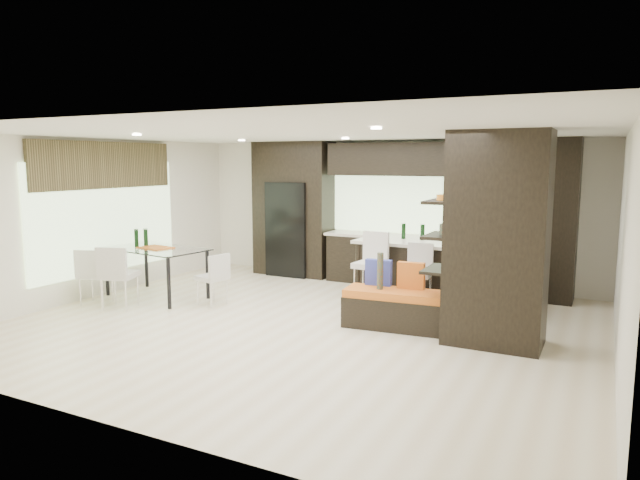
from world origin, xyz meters
The scene contains 22 objects.
ground centered at (0.00, 0.00, 0.00)m, with size 8.00×8.00×0.00m, color beige.
back_wall centered at (0.00, 3.50, 1.35)m, with size 8.00×0.02×2.70m, color white.
left_wall centered at (-4.00, 0.00, 1.35)m, with size 0.02×7.00×2.70m, color white.
right_wall centered at (4.00, 0.00, 1.35)m, with size 0.02×7.00×2.70m, color white.
ceiling centered at (0.00, 0.00, 2.70)m, with size 8.00×7.00×0.02m, color white.
window_left centered at (-3.96, 0.20, 1.35)m, with size 0.04×3.20×1.90m, color #B2D199.
window_back centered at (0.60, 3.46, 1.55)m, with size 3.40×0.04×1.20m, color #B2D199.
stone_accent centered at (-3.93, 0.20, 2.25)m, with size 0.08×3.00×0.80m, color brown.
ceiling_spots centered at (0.00, 0.25, 2.68)m, with size 4.00×3.00×0.02m, color white.
back_cabinetry centered at (0.50, 3.17, 1.35)m, with size 6.80×0.68×2.70m, color black.
refrigerator centered at (-1.90, 3.12, 0.95)m, with size 0.90×0.68×1.90m, color black.
partition_column centered at (2.60, 0.40, 1.35)m, with size 1.20×0.80×2.70m, color black.
kitchen_island centered at (1.33, 2.04, 0.52)m, with size 2.48×1.06×1.03m, color black.
stool_left centered at (0.57, 1.19, 0.50)m, with size 0.44×0.44×0.99m, color beige.
stool_mid centered at (1.33, 1.21, 0.44)m, with size 0.39×0.39×0.88m, color beige.
stool_right centered at (2.09, 1.21, 0.45)m, with size 0.40×0.40×0.89m, color beige.
bench centered at (1.25, 0.46, 0.27)m, with size 1.41×0.54×0.54m, color black.
floor_vase centered at (1.03, 0.42, 0.53)m, with size 0.39×0.39×1.06m, color #404431, non-canonical shape.
dining_table centered at (-3.02, 0.36, 0.42)m, with size 1.77×0.99×0.85m, color white.
chair_near centered at (-3.02, -0.47, 0.46)m, with size 0.50×0.50×0.93m, color beige.
chair_far centered at (-3.57, -0.45, 0.42)m, with size 0.46×0.46×0.85m, color beige.
chair_end centered at (-1.84, 0.36, 0.39)m, with size 0.42×0.42×0.78m, color beige.
Camera 1 is at (3.81, -6.93, 2.33)m, focal length 32.00 mm.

